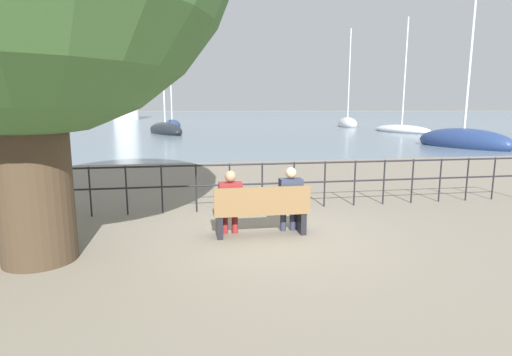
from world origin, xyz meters
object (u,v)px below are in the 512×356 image
(sailboat_2, at_px, (347,124))
(sailboat_3, at_px, (165,130))
(seated_person_left, at_px, (230,200))
(seated_person_right, at_px, (290,197))
(sailboat_0, at_px, (463,141))
(sailboat_1, at_px, (172,125))
(harbor_lighthouse, at_px, (123,57))
(sailboat_5, at_px, (402,129))
(park_bench, at_px, (261,212))

(sailboat_2, distance_m, sailboat_3, 24.16)
(seated_person_left, relative_size, sailboat_3, 0.10)
(seated_person_right, bearing_deg, sailboat_0, 45.12)
(sailboat_1, height_order, harbor_lighthouse, harbor_lighthouse)
(seated_person_left, height_order, harbor_lighthouse, harbor_lighthouse)
(sailboat_2, height_order, sailboat_5, sailboat_2)
(sailboat_0, bearing_deg, sailboat_2, 63.76)
(sailboat_3, bearing_deg, seated_person_right, -102.25)
(sailboat_2, distance_m, harbor_lighthouse, 52.47)
(sailboat_2, relative_size, harbor_lighthouse, 0.45)
(seated_person_left, distance_m, sailboat_5, 35.19)
(seated_person_left, bearing_deg, sailboat_3, 94.96)
(sailboat_3, height_order, sailboat_5, sailboat_3)
(seated_person_right, relative_size, sailboat_0, 0.10)
(sailboat_0, distance_m, harbor_lighthouse, 73.21)
(park_bench, relative_size, sailboat_1, 0.13)
(sailboat_5, bearing_deg, seated_person_right, -133.62)
(sailboat_5, bearing_deg, sailboat_0, -117.92)
(harbor_lighthouse, bearing_deg, sailboat_5, -57.39)
(park_bench, height_order, sailboat_3, sailboat_3)
(sailboat_3, relative_size, harbor_lighthouse, 0.44)
(seated_person_right, height_order, harbor_lighthouse, harbor_lighthouse)
(seated_person_right, bearing_deg, sailboat_2, 66.20)
(sailboat_2, xyz_separation_m, sailboat_5, (0.58, -11.99, -0.14))
(harbor_lighthouse, bearing_deg, sailboat_2, -50.66)
(park_bench, distance_m, seated_person_right, 0.59)
(seated_person_right, xyz_separation_m, sailboat_3, (-3.75, 30.84, -0.31))
(park_bench, height_order, sailboat_5, sailboat_5)
(harbor_lighthouse, bearing_deg, seated_person_left, -80.73)
(park_bench, relative_size, sailboat_2, 0.14)
(park_bench, distance_m, sailboat_5, 34.95)
(sailboat_1, distance_m, sailboat_5, 26.09)
(seated_person_right, bearing_deg, seated_person_left, 179.93)
(sailboat_1, relative_size, sailboat_3, 1.08)
(seated_person_left, relative_size, sailboat_1, 0.09)
(seated_person_left, relative_size, sailboat_5, 0.11)
(park_bench, xyz_separation_m, seated_person_left, (-0.54, 0.08, 0.22))
(sailboat_2, xyz_separation_m, harbor_lighthouse, (-32.35, 39.46, 12.24))
(seated_person_left, bearing_deg, sailboat_2, 64.96)
(park_bench, relative_size, seated_person_left, 1.43)
(sailboat_2, bearing_deg, sailboat_5, -76.21)
(seated_person_left, distance_m, sailboat_0, 20.80)
(seated_person_right, xyz_separation_m, sailboat_2, (18.12, 41.10, -0.26))
(park_bench, height_order, seated_person_right, seated_person_right)
(park_bench, relative_size, sailboat_0, 0.14)
(seated_person_left, relative_size, sailboat_2, 0.09)
(seated_person_right, height_order, sailboat_1, sailboat_1)
(sailboat_0, bearing_deg, seated_person_right, -152.68)
(park_bench, xyz_separation_m, harbor_lighthouse, (-13.69, 80.64, 12.21))
(park_bench, bearing_deg, seated_person_left, 171.66)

